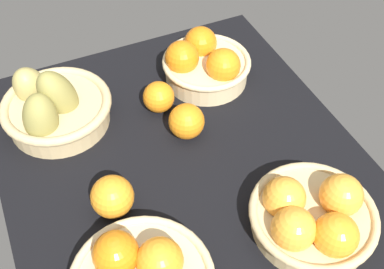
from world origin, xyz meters
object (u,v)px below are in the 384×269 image
object	(u,v)px
loose_orange_front_gap	(112,197)
loose_orange_side_gap	(187,121)
basket_far_right_pears	(53,107)
basket_near_right	(205,63)
loose_orange_back_gap	(159,97)
basket_near_left	(313,216)

from	to	relation	value
loose_orange_front_gap	loose_orange_side_gap	size ratio (longest dim) A/B	1.05
basket_far_right_pears	loose_orange_side_gap	distance (cm)	28.81
basket_near_right	loose_orange_back_gap	world-z (taller)	basket_near_right
loose_orange_back_gap	loose_orange_side_gap	xyz separation A→B (cm)	(-9.67, -2.52, 0.31)
basket_near_left	loose_orange_front_gap	size ratio (longest dim) A/B	2.87
basket_near_left	basket_near_right	xyz separation A→B (cm)	(45.65, -0.24, 0.59)
loose_orange_front_gap	loose_orange_back_gap	distance (cm)	28.12
basket_far_right_pears	loose_orange_back_gap	distance (cm)	22.80
basket_near_left	basket_far_right_pears	size ratio (longest dim) A/B	0.97
basket_near_left	basket_far_right_pears	world-z (taller)	basket_far_right_pears
basket_far_right_pears	loose_orange_side_gap	xyz separation A→B (cm)	(-14.81, -24.70, -0.88)
basket_near_right	loose_orange_front_gap	xyz separation A→B (cm)	(-26.99, 31.45, -0.55)
loose_orange_back_gap	loose_orange_side_gap	world-z (taller)	loose_orange_side_gap
loose_orange_front_gap	loose_orange_back_gap	world-z (taller)	loose_orange_front_gap
basket_near_right	loose_orange_side_gap	bearing A→B (deg)	142.92
basket_near_right	loose_orange_side_gap	xyz separation A→B (cm)	(-14.83, 11.21, -0.76)
basket_far_right_pears	loose_orange_back_gap	xyz separation A→B (cm)	(-5.14, -22.18, -1.19)
loose_orange_front_gap	loose_orange_side_gap	xyz separation A→B (cm)	(12.16, -20.24, -0.20)
loose_orange_front_gap	basket_near_right	bearing A→B (deg)	-49.36
loose_orange_back_gap	basket_near_right	bearing A→B (deg)	-69.38
basket_far_right_pears	loose_orange_front_gap	distance (cm)	27.34
basket_near_left	loose_orange_side_gap	world-z (taller)	basket_near_left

